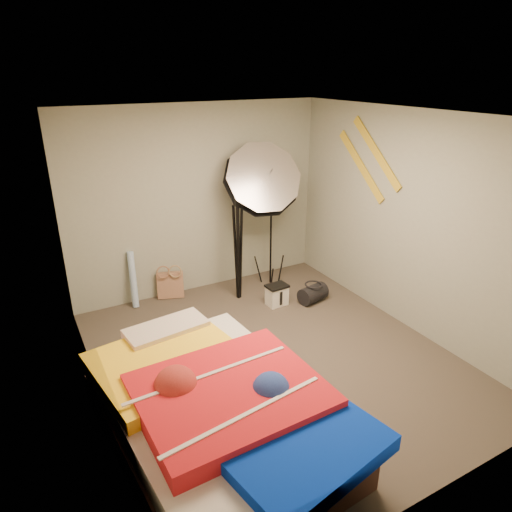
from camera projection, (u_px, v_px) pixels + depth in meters
floor at (275, 358)px, 4.89m from camera, size 4.00×4.00×0.00m
ceiling at (279, 116)px, 3.93m from camera, size 4.00×4.00×0.00m
wall_back at (199, 201)px, 6.03m from camera, size 3.50×0.00×3.50m
wall_front at (445, 356)px, 2.79m from camera, size 3.50×0.00×3.50m
wall_left at (89, 289)px, 3.63m from camera, size 0.00×4.00×4.00m
wall_right at (408, 223)px, 5.19m from camera, size 0.00×4.00×4.00m
tote_bag at (170, 285)px, 6.14m from camera, size 0.38×0.26×0.36m
wrapping_roll at (133, 280)px, 5.85m from camera, size 0.13×0.22×0.74m
camera_case at (277, 296)px, 5.95m from camera, size 0.27×0.20×0.26m
duffel_bag at (313, 294)px, 6.03m from camera, size 0.42×0.30×0.23m
wall_stripe_upper at (377, 153)px, 5.40m from camera, size 0.02×0.91×0.78m
wall_stripe_lower at (361, 166)px, 5.68m from camera, size 0.02×0.91×0.78m
bed at (216, 409)px, 3.69m from camera, size 1.77×2.47×0.64m
photo_umbrella at (261, 181)px, 5.88m from camera, size 1.34×1.06×2.13m
camera_tripod at (238, 241)px, 5.88m from camera, size 0.08×0.08×1.42m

